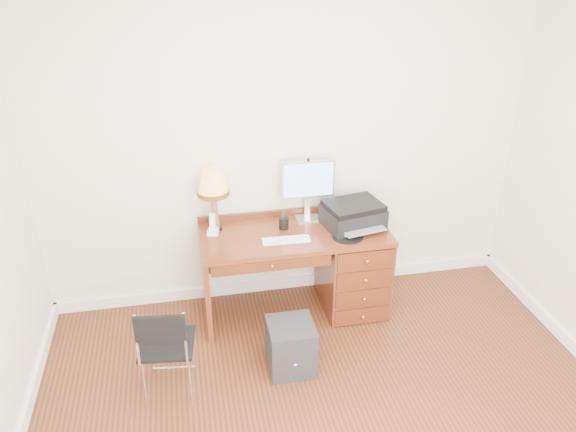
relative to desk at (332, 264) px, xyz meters
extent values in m
plane|color=silver|center=(-0.32, 0.35, 0.94)|extent=(4.00, 0.00, 4.00)
cube|color=white|center=(-0.32, 0.33, -0.36)|extent=(4.00, 0.03, 0.10)
cube|color=maroon|center=(-0.32, -0.01, 0.32)|extent=(1.50, 0.65, 0.04)
cube|color=maroon|center=(0.18, -0.01, -0.06)|extent=(0.50, 0.61, 0.71)
cube|color=maroon|center=(-1.05, -0.01, -0.06)|extent=(0.04, 0.61, 0.71)
cube|color=#562311|center=(-0.56, 0.29, 0.05)|extent=(0.96, 0.03, 0.39)
cube|color=#562311|center=(-0.56, -0.31, 0.25)|extent=(0.91, 0.03, 0.09)
sphere|color=#BF8C3F|center=(0.18, -0.34, -0.06)|extent=(0.03, 0.03, 0.03)
cube|color=silver|center=(-0.17, 0.20, 0.34)|extent=(0.20, 0.15, 0.01)
cube|color=silver|center=(-0.17, 0.24, 0.43)|extent=(0.04, 0.03, 0.16)
cube|color=silver|center=(-0.17, 0.22, 0.68)|extent=(0.44, 0.05, 0.32)
cube|color=#4C8CF2|center=(-0.17, 0.21, 0.68)|extent=(0.40, 0.02, 0.28)
cube|color=white|center=(-0.42, -0.13, 0.34)|extent=(0.37, 0.12, 0.01)
cylinder|color=black|center=(0.07, -0.16, 0.34)|extent=(0.25, 0.25, 0.01)
ellipsoid|color=white|center=(0.07, -0.16, 0.37)|extent=(0.11, 0.07, 0.04)
cube|color=black|center=(0.16, 0.02, 0.42)|extent=(0.51, 0.44, 0.16)
cube|color=black|center=(0.16, 0.02, 0.52)|extent=(0.49, 0.41, 0.04)
cylinder|color=black|center=(-0.94, 0.17, 0.35)|extent=(0.11, 0.11, 0.02)
cone|color=brown|center=(-0.94, 0.17, 0.51)|extent=(0.07, 0.07, 0.31)
cone|color=gold|center=(-0.94, 0.17, 0.76)|extent=(0.25, 0.25, 0.19)
cylinder|color=#593814|center=(-0.94, 0.17, 0.66)|extent=(0.25, 0.25, 0.04)
cube|color=white|center=(-0.96, 0.09, 0.36)|extent=(0.10, 0.10, 0.04)
cube|color=white|center=(-0.96, 0.09, 0.44)|extent=(0.05, 0.06, 0.14)
cylinder|color=black|center=(-0.40, 0.07, 0.39)|extent=(0.08, 0.08, 0.10)
cube|color=black|center=(-1.36, -0.75, -0.01)|extent=(0.40, 0.40, 0.02)
cube|color=black|center=(-1.36, -0.92, 0.24)|extent=(0.32, 0.06, 0.21)
cylinder|color=silver|center=(-1.51, -0.60, -0.21)|extent=(0.02, 0.02, 0.40)
cylinder|color=silver|center=(-1.21, -0.60, -0.21)|extent=(0.02, 0.02, 0.40)
cylinder|color=silver|center=(-1.51, -0.90, -0.21)|extent=(0.02, 0.02, 0.40)
cylinder|color=silver|center=(-1.21, -0.90, -0.21)|extent=(0.02, 0.02, 0.40)
cylinder|color=silver|center=(-1.51, -0.92, 0.17)|extent=(0.02, 0.02, 0.36)
cylinder|color=silver|center=(-1.21, -0.92, 0.17)|extent=(0.02, 0.02, 0.36)
cube|color=black|center=(-0.49, -0.70, -0.22)|extent=(0.33, 0.33, 0.39)
camera|label=1|loc=(-1.14, -3.84, 2.48)|focal=35.00mm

